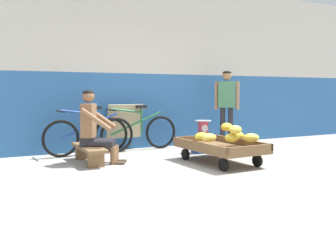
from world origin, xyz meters
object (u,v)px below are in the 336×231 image
object	(u,v)px
bicycle_far_left	(136,132)
bicycle_near_left	(90,135)
vendor_seated	(94,127)
plastic_crate	(203,144)
sign_board	(124,127)
low_bench	(89,150)
banana_cart	(220,148)
customer_adult	(227,100)
weighing_scale	(203,128)
shopping_bag	(232,148)

from	to	relation	value
bicycle_far_left	bicycle_near_left	bearing A→B (deg)	-172.09
vendor_seated	plastic_crate	distance (m)	2.11
bicycle_near_left	bicycle_far_left	xyz separation A→B (m)	(0.94, 0.13, 0.00)
vendor_seated	sign_board	size ratio (longest dim) A/B	1.30
low_bench	sign_board	size ratio (longest dim) A/B	1.25
banana_cart	vendor_seated	distance (m)	1.98
low_bench	customer_adult	bearing A→B (deg)	8.61
banana_cart	customer_adult	distance (m)	1.88
bicycle_far_left	sign_board	xyz separation A→B (m)	(-0.18, 0.19, 0.08)
weighing_scale	low_bench	bearing A→B (deg)	-177.83
vendor_seated	sign_board	bearing A→B (deg)	51.10
low_bench	bicycle_far_left	bearing A→B (deg)	37.47
customer_adult	low_bench	bearing A→B (deg)	-171.39
plastic_crate	sign_board	size ratio (longest dim) A/B	0.41
vendor_seated	weighing_scale	xyz separation A→B (m)	(2.06, 0.12, -0.11)
weighing_scale	bicycle_far_left	size ratio (longest dim) A/B	0.18
low_bench	vendor_seated	xyz separation A→B (m)	(0.08, -0.04, 0.37)
vendor_seated	bicycle_far_left	bearing A→B (deg)	40.73
vendor_seated	weighing_scale	bearing A→B (deg)	3.42
vendor_seated	bicycle_near_left	world-z (taller)	vendor_seated
weighing_scale	customer_adult	xyz separation A→B (m)	(0.78, 0.36, 0.50)
weighing_scale	sign_board	xyz separation A→B (m)	(-1.16, 0.99, -0.02)
vendor_seated	customer_adult	xyz separation A→B (m)	(2.84, 0.48, 0.38)
bicycle_near_left	customer_adult	size ratio (longest dim) A/B	1.08
bicycle_far_left	sign_board	size ratio (longest dim) A/B	1.89
plastic_crate	banana_cart	bearing A→B (deg)	-107.69
weighing_scale	sign_board	distance (m)	1.53
banana_cart	bicycle_far_left	size ratio (longest dim) A/B	0.89
plastic_crate	bicycle_near_left	xyz separation A→B (m)	(-1.93, 0.67, 0.20)
bicycle_far_left	customer_adult	size ratio (longest dim) A/B	1.09
weighing_scale	banana_cart	bearing A→B (deg)	-107.71
low_bench	customer_adult	world-z (taller)	customer_adult
shopping_bag	bicycle_far_left	bearing A→B (deg)	136.47
bicycle_far_left	shopping_bag	size ratio (longest dim) A/B	6.92
sign_board	customer_adult	world-z (taller)	customer_adult
plastic_crate	bicycle_far_left	distance (m)	1.29
plastic_crate	weighing_scale	world-z (taller)	weighing_scale
shopping_bag	customer_adult	bearing A→B (deg)	60.84
customer_adult	weighing_scale	bearing A→B (deg)	-155.08
low_bench	weighing_scale	xyz separation A→B (m)	(2.14, 0.08, 0.25)
plastic_crate	weighing_scale	bearing A→B (deg)	-90.00
plastic_crate	bicycle_far_left	size ratio (longest dim) A/B	0.22
low_bench	plastic_crate	world-z (taller)	plastic_crate
vendor_seated	banana_cart	bearing A→B (deg)	-26.61
vendor_seated	low_bench	bearing A→B (deg)	151.13
shopping_bag	bicycle_near_left	bearing A→B (deg)	153.58
weighing_scale	sign_board	world-z (taller)	sign_board
customer_adult	shopping_bag	distance (m)	1.24
banana_cart	weighing_scale	bearing A→B (deg)	72.29
vendor_seated	shopping_bag	bearing A→B (deg)	-7.72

